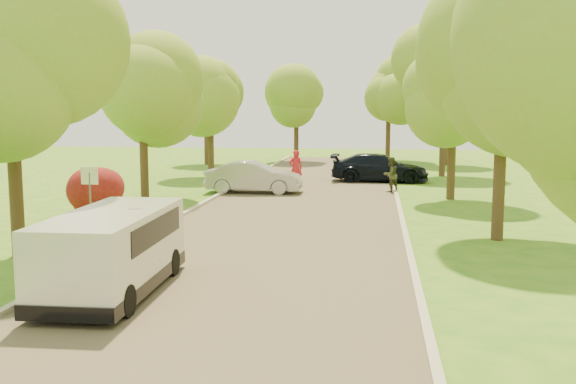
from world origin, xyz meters
The scene contains 23 objects.
ground centered at (0.00, 0.00, 0.00)m, with size 100.00×100.00×0.00m, color #34701A.
road centered at (0.00, 8.00, 0.01)m, with size 8.00×60.00×0.01m, color #4C4438.
curb_left centered at (-4.05, 8.00, 0.06)m, with size 0.18×60.00×0.12m, color #B2AD9E.
curb_right centered at (4.05, 8.00, 0.06)m, with size 0.18×60.00×0.12m, color #B2AD9E.
street_sign centered at (-5.80, 4.00, 1.56)m, with size 0.55×0.06×2.17m.
red_shrub centered at (-6.30, 5.50, 1.10)m, with size 1.70×1.70×1.95m.
tree_l_mida centered at (-6.30, 1.00, 5.17)m, with size 4.71×4.60×7.39m.
tree_l_midb centered at (-6.81, 12.00, 4.59)m, with size 4.30×4.20×6.62m.
tree_l_far centered at (-6.39, 22.00, 5.47)m, with size 4.92×4.80×7.79m.
tree_r_mida centered at (7.02, 5.00, 5.54)m, with size 5.13×5.00×7.95m.
tree_r_midb centered at (6.60, 14.00, 4.88)m, with size 4.51×4.40×7.01m.
tree_r_far centered at (7.23, 24.00, 5.83)m, with size 5.33×5.20×8.34m.
tree_bg_a centered at (-8.78, 30.00, 5.31)m, with size 5.12×5.00×7.72m.
tree_bg_b centered at (8.22, 32.00, 5.54)m, with size 5.12×5.00×7.95m.
tree_bg_c centered at (-2.79, 34.00, 5.02)m, with size 4.92×4.80×7.33m.
tree_bg_d centered at (4.22, 36.00, 5.31)m, with size 5.12×5.00×7.72m.
minivan centered at (-2.50, -2.02, 0.94)m, with size 2.03×4.85×1.79m.
silver_sedan centered at (-2.66, 14.87, 0.75)m, with size 1.60×4.58×1.51m, color #A2A3A7.
dark_sedan centered at (3.30, 20.54, 0.77)m, with size 2.16×5.31×1.54m, color black.
longboard centered at (-2.13, -1.59, 0.10)m, with size 0.44×0.92×0.10m.
skateboarder centered at (-2.13, -1.59, 0.97)m, with size 1.11×0.64×1.72m, color gray.
person_striped centered at (-0.99, 17.58, 0.95)m, with size 0.69×0.45×1.89m, color #B31A28.
person_olive centered at (3.80, 16.04, 0.85)m, with size 0.82×0.64×1.69m, color #353721.
Camera 1 is at (3.09, -14.94, 3.97)m, focal length 40.00 mm.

